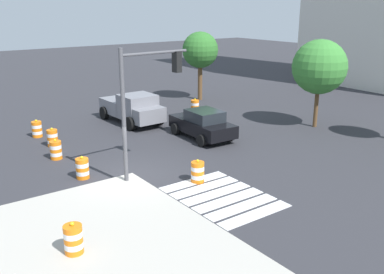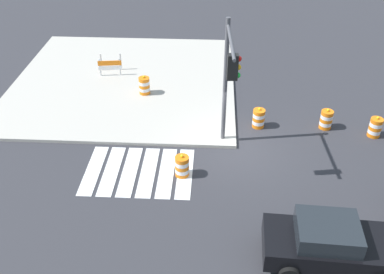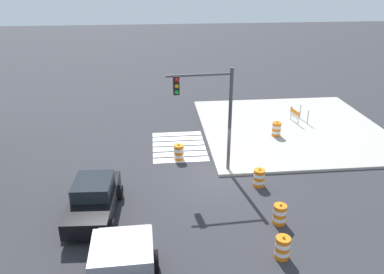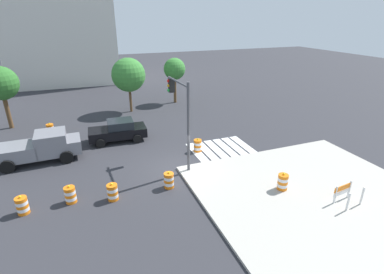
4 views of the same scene
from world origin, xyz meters
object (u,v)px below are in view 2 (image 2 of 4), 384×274
traffic_barrel_median_far (326,119)px  traffic_barrel_near_corner (375,127)px  traffic_barrel_lane_center (259,118)px  traffic_light_pole (229,73)px  sports_car (331,244)px  construction_barricade (110,65)px  traffic_barrel_on_sidewalk (144,86)px  traffic_barrel_crosswalk_end (182,166)px

traffic_barrel_median_far → traffic_barrel_near_corner: bearing=165.2°
traffic_barrel_lane_center → traffic_light_pole: bearing=56.3°
sports_car → traffic_light_pole: traffic_light_pole is taller
construction_barricade → traffic_light_pole: size_ratio=0.24×
traffic_barrel_median_far → traffic_barrel_lane_center: size_ratio=1.00×
traffic_barrel_lane_center → construction_barricade: size_ratio=0.77×
traffic_barrel_on_sidewalk → traffic_light_pole: size_ratio=0.19×
traffic_barrel_on_sidewalk → traffic_barrel_crosswalk_end: bearing=110.7°
traffic_barrel_crosswalk_end → construction_barricade: construction_barricade is taller
construction_barricade → traffic_barrel_on_sidewalk: bearing=136.3°
traffic_barrel_median_far → traffic_barrel_on_sidewalk: traffic_barrel_on_sidewalk is taller
traffic_barrel_near_corner → traffic_light_pole: bearing=15.7°
sports_car → traffic_barrel_median_far: bearing=-100.3°
traffic_barrel_crosswalk_end → construction_barricade: 9.73m
traffic_barrel_on_sidewalk → traffic_light_pole: 7.30m
sports_car → traffic_barrel_lane_center: size_ratio=4.30×
sports_car → traffic_barrel_on_sidewalk: size_ratio=4.30×
traffic_barrel_crosswalk_end → traffic_barrel_lane_center: bearing=-131.1°
construction_barricade → traffic_light_pole: 10.09m
traffic_light_pole → traffic_barrel_median_far: bearing=-152.5°
construction_barricade → traffic_barrel_crosswalk_end: bearing=118.6°
sports_car → traffic_barrel_near_corner: size_ratio=4.30×
traffic_barrel_near_corner → traffic_barrel_lane_center: size_ratio=1.00×
traffic_barrel_crosswalk_end → construction_barricade: (4.65, -8.55, 0.27)m
traffic_barrel_on_sidewalk → construction_barricade: 3.08m
traffic_barrel_median_far → traffic_light_pole: size_ratio=0.19×
traffic_barrel_crosswalk_end → construction_barricade: size_ratio=0.77×
traffic_barrel_on_sidewalk → construction_barricade: traffic_barrel_on_sidewalk is taller
traffic_barrel_crosswalk_end → traffic_barrel_median_far: bearing=-149.1°
traffic_barrel_median_far → traffic_light_pole: (4.70, 2.45, 3.46)m
traffic_barrel_lane_center → traffic_light_pole: size_ratio=0.19×
sports_car → traffic_barrel_on_sidewalk: (7.39, -10.50, -0.21)m
traffic_barrel_crosswalk_end → traffic_light_pole: size_ratio=0.19×
traffic_barrel_crosswalk_end → traffic_barrel_lane_center: same height
traffic_barrel_crosswalk_end → traffic_barrel_on_sidewalk: (2.43, -6.42, 0.15)m
sports_car → traffic_light_pole: bearing=-59.1°
sports_car → traffic_barrel_crosswalk_end: size_ratio=4.30×
traffic_barrel_median_far → traffic_barrel_lane_center: bearing=1.2°
traffic_barrel_lane_center → construction_barricade: bearing=-31.0°
traffic_barrel_crosswalk_end → traffic_barrel_median_far: same height
traffic_barrel_on_sidewalk → traffic_barrel_median_far: bearing=163.7°
traffic_barrel_median_far → construction_barricade: (11.05, -4.71, 0.27)m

